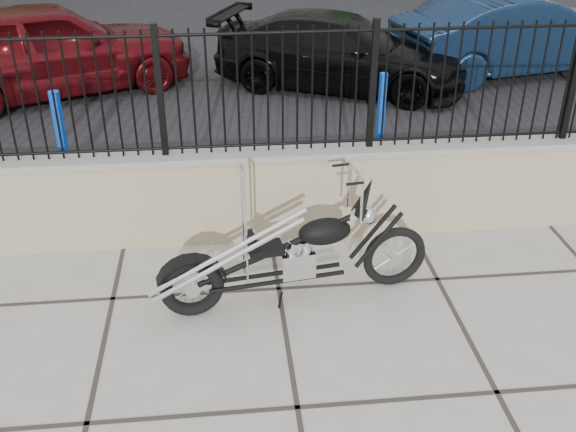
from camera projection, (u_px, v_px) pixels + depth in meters
The scene contains 10 objects.
ground_plane at pixel (297, 408), 4.89m from camera, with size 90.00×90.00×0.00m, color #99968E.
parking_lot at pixel (236, 19), 15.76m from camera, with size 30.00×30.00×0.00m, color black.
retaining_wall at pixel (269, 193), 6.83m from camera, with size 14.00×0.36×0.96m, color gray.
iron_fence at pixel (268, 91), 6.31m from camera, with size 14.00×0.08×1.20m, color black.
chopper_motorcycle at pixel (292, 233), 5.72m from camera, with size 2.30×0.41×1.38m, color black, non-canonical shape.
car_red at pixel (48, 48), 10.66m from camera, with size 1.78×4.43×1.51m, color #4F0B0F.
car_black at pixel (340, 52), 11.03m from camera, with size 1.68×4.13×1.20m, color black.
car_blue at pixel (516, 34), 11.68m from camera, with size 1.49×4.26×1.40m, color #0E1E36.
bollard_a at pixel (61, 134), 8.07m from camera, with size 0.13×0.13×1.07m, color #0E22D7.
bollard_b at pixel (382, 107), 9.14m from camera, with size 0.11×0.11×0.93m, color #0C3FBA.
Camera 1 is at (-0.44, -3.57, 3.59)m, focal length 42.00 mm.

